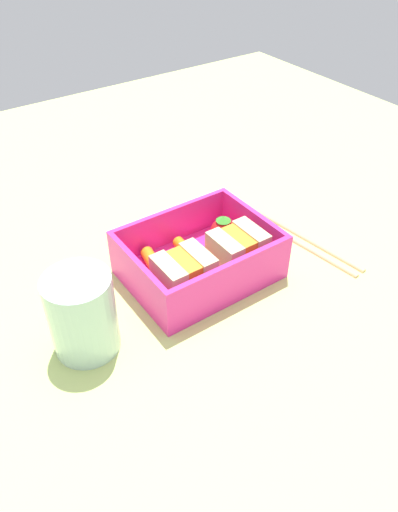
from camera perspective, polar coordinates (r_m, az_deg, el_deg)
ground_plane at (r=58.58cm, az=-0.00°, el=-2.81°), size 120.00×120.00×2.00cm
bento_tray at (r=57.53cm, az=-0.00°, el=-1.63°), size 16.22×12.43×1.20cm
bento_rim at (r=55.70cm, az=-0.00°, el=0.62°), size 16.22×12.43×4.56cm
sandwich_left at (r=55.97cm, az=4.43°, el=0.66°), size 5.61×4.78×4.49cm
sandwich_center_left at (r=52.65cm, az=-1.73°, el=-2.13°), size 5.61×4.78×4.49cm
strawberry_far_left at (r=59.97cm, az=2.77°, el=2.98°), size 3.03×3.03×3.63cm
carrot_stick_far_left at (r=58.29cm, az=-1.44°, el=0.61°), size 1.50×4.34×1.34cm
carrot_stick_left at (r=56.30cm, az=-5.08°, el=-1.08°), size 2.42×5.64×1.49cm
chopstick_pair at (r=64.44cm, az=10.93°, el=2.37°), size 4.53×19.68×0.70cm
drinking_glass at (r=48.45cm, az=-13.19°, el=-6.48°), size 6.44×6.44×8.61cm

